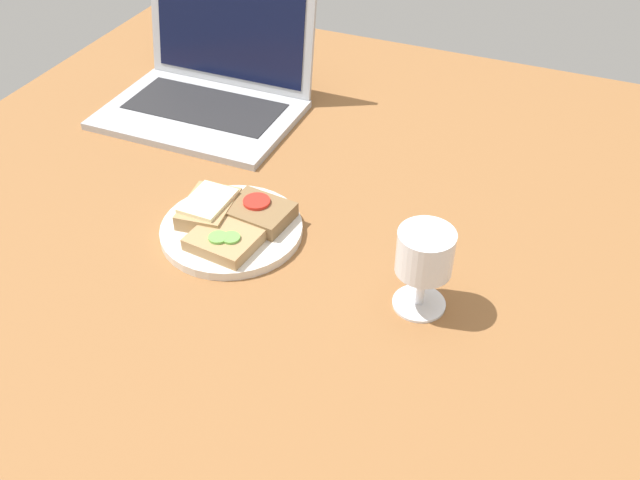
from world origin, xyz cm
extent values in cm
cube|color=brown|center=(0.00, 0.00, 1.50)|extent=(140.00, 140.00, 3.00)
cylinder|color=silver|center=(-7.68, -5.86, 3.71)|extent=(21.59, 21.59, 1.41)
cube|color=#A88456|center=(-12.08, -4.75, 5.63)|extent=(8.38, 10.80, 2.44)
cube|color=#F4EAB7|center=(-12.08, -4.75, 7.16)|extent=(6.29, 8.61, 0.61)
cube|color=#A88456|center=(-6.44, -10.22, 5.36)|extent=(10.36, 9.02, 1.90)
cylinder|color=#6BB74C|center=(-6.73, -11.25, 6.54)|extent=(2.82, 2.82, 0.44)
cylinder|color=#6BB74C|center=(-5.02, -10.58, 6.53)|extent=(2.71, 2.71, 0.42)
cube|color=brown|center=(-4.52, -2.60, 5.57)|extent=(10.28, 8.67, 2.32)
cylinder|color=red|center=(-5.26, -1.84, 6.99)|extent=(4.16, 4.16, 0.51)
cylinder|color=white|center=(23.07, -9.58, 3.20)|extent=(7.24, 7.24, 0.40)
cylinder|color=white|center=(23.07, -9.58, 6.36)|extent=(1.13, 1.13, 5.91)
cylinder|color=white|center=(23.07, -9.58, 12.35)|extent=(7.51, 7.51, 6.07)
cylinder|color=white|center=(23.07, -9.58, 11.80)|extent=(6.91, 6.91, 4.98)
cube|color=#ADAFB5|center=(-30.10, 22.71, 3.68)|extent=(35.96, 24.59, 1.35)
cube|color=#232326|center=(-30.10, 24.92, 4.43)|extent=(29.48, 13.52, 0.16)
cube|color=#ADAFB5|center=(-30.10, 36.86, 14.82)|extent=(35.24, 4.50, 21.08)
cube|color=black|center=(-30.10, 36.36, 14.82)|extent=(31.64, 3.28, 17.61)
camera|label=1|loc=(37.59, -78.54, 71.27)|focal=40.00mm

